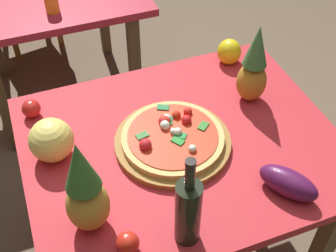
{
  "coord_description": "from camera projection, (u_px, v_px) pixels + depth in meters",
  "views": [
    {
      "loc": [
        -0.44,
        -1.02,
        1.94
      ],
      "look_at": [
        -0.04,
        0.05,
        0.8
      ],
      "focal_mm": 47.95,
      "sensor_mm": 36.0,
      "label": 1
    }
  ],
  "objects": [
    {
      "name": "ground_plane",
      "position": [
        178.0,
        249.0,
        2.15
      ],
      "size": [
        10.0,
        10.0,
        0.0
      ],
      "primitive_type": "plane",
      "color": "brown"
    },
    {
      "name": "display_table",
      "position": [
        181.0,
        159.0,
        1.69
      ],
      "size": [
        1.13,
        0.92,
        0.75
      ],
      "color": "brown",
      "rests_on": "ground_plane"
    },
    {
      "name": "background_table",
      "position": [
        50.0,
        6.0,
        2.51
      ],
      "size": [
        1.0,
        0.84,
        0.75
      ],
      "color": "brown",
      "rests_on": "ground_plane"
    },
    {
      "name": "pizza_board",
      "position": [
        173.0,
        143.0,
        1.6
      ],
      "size": [
        0.42,
        0.42,
        0.02
      ],
      "primitive_type": "cylinder",
      "color": "olive",
      "rests_on": "display_table"
    },
    {
      "name": "pizza",
      "position": [
        173.0,
        136.0,
        1.59
      ],
      "size": [
        0.37,
        0.37,
        0.06
      ],
      "color": "#DEB565",
      "rests_on": "pizza_board"
    },
    {
      "name": "wine_bottle",
      "position": [
        188.0,
        211.0,
        1.26
      ],
      "size": [
        0.08,
        0.08,
        0.35
      ],
      "color": "black",
      "rests_on": "display_table"
    },
    {
      "name": "pineapple_left",
      "position": [
        254.0,
        68.0,
        1.69
      ],
      "size": [
        0.12,
        0.12,
        0.33
      ],
      "color": "#B18128",
      "rests_on": "display_table"
    },
    {
      "name": "pineapple_right",
      "position": [
        85.0,
        192.0,
        1.27
      ],
      "size": [
        0.13,
        0.13,
        0.36
      ],
      "color": "gold",
      "rests_on": "display_table"
    },
    {
      "name": "melon",
      "position": [
        51.0,
        140.0,
        1.52
      ],
      "size": [
        0.15,
        0.15,
        0.15
      ],
      "primitive_type": "sphere",
      "color": "#EED964",
      "rests_on": "display_table"
    },
    {
      "name": "bell_pepper",
      "position": [
        229.0,
        52.0,
        1.93
      ],
      "size": [
        0.1,
        0.1,
        0.11
      ],
      "primitive_type": "ellipsoid",
      "color": "yellow",
      "rests_on": "display_table"
    },
    {
      "name": "eggplant",
      "position": [
        288.0,
        183.0,
        1.43
      ],
      "size": [
        0.19,
        0.22,
        0.09
      ],
      "primitive_type": "ellipsoid",
      "rotation": [
        0.0,
        0.0,
        2.17
      ],
      "color": "#501643",
      "rests_on": "display_table"
    },
    {
      "name": "tomato_beside_pepper",
      "position": [
        128.0,
        243.0,
        1.29
      ],
      "size": [
        0.07,
        0.07,
        0.07
      ],
      "primitive_type": "sphere",
      "color": "red",
      "rests_on": "display_table"
    },
    {
      "name": "tomato_at_corner",
      "position": [
        31.0,
        109.0,
        1.7
      ],
      "size": [
        0.07,
        0.07,
        0.07
      ],
      "primitive_type": "sphere",
      "color": "red",
      "rests_on": "display_table"
    },
    {
      "name": "drinking_glass_juice",
      "position": [
        51.0,
        3.0,
        2.23
      ],
      "size": [
        0.07,
        0.07,
        0.1
      ],
      "primitive_type": "cylinder",
      "color": "orange",
      "rests_on": "background_table"
    }
  ]
}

